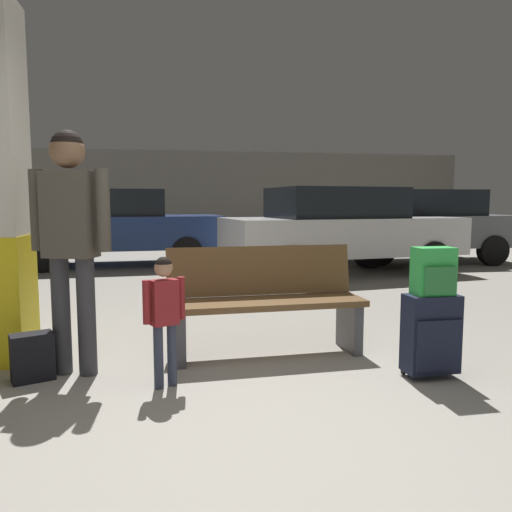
{
  "coord_description": "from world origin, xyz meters",
  "views": [
    {
      "loc": [
        -0.48,
        -2.42,
        1.26
      ],
      "look_at": [
        0.2,
        1.3,
        0.85
      ],
      "focal_mm": 34.92,
      "sensor_mm": 36.0,
      "label": 1
    }
  ],
  "objects_px": {
    "suitcase": "(431,334)",
    "parked_car_far": "(116,225)",
    "child": "(164,308)",
    "parked_car_side": "(416,224)",
    "adult": "(70,226)",
    "backpack_dark_floor": "(32,357)",
    "parked_car_near": "(340,228)",
    "backpack_bright": "(434,272)",
    "bench": "(265,301)"
  },
  "relations": [
    {
      "from": "bench",
      "to": "backpack_bright",
      "type": "height_order",
      "value": "backpack_bright"
    },
    {
      "from": "bench",
      "to": "parked_car_near",
      "type": "height_order",
      "value": "parked_car_near"
    },
    {
      "from": "adult",
      "to": "parked_car_side",
      "type": "bearing_deg",
      "value": 45.41
    },
    {
      "from": "suitcase",
      "to": "adult",
      "type": "height_order",
      "value": "adult"
    },
    {
      "from": "bench",
      "to": "adult",
      "type": "bearing_deg",
      "value": -170.47
    },
    {
      "from": "bench",
      "to": "parked_car_near",
      "type": "xyz_separation_m",
      "value": [
        2.22,
        4.35,
        0.36
      ]
    },
    {
      "from": "parked_car_side",
      "to": "suitcase",
      "type": "bearing_deg",
      "value": -117.15
    },
    {
      "from": "bench",
      "to": "parked_car_side",
      "type": "bearing_deg",
      "value": 52.43
    },
    {
      "from": "parked_car_near",
      "to": "suitcase",
      "type": "bearing_deg",
      "value": -102.81
    },
    {
      "from": "child",
      "to": "parked_car_far",
      "type": "relative_size",
      "value": 0.21
    },
    {
      "from": "suitcase",
      "to": "adult",
      "type": "bearing_deg",
      "value": 167.81
    },
    {
      "from": "adult",
      "to": "parked_car_far",
      "type": "height_order",
      "value": "adult"
    },
    {
      "from": "backpack_bright",
      "to": "parked_car_side",
      "type": "height_order",
      "value": "parked_car_side"
    },
    {
      "from": "backpack_bright",
      "to": "parked_car_side",
      "type": "xyz_separation_m",
      "value": [
        3.33,
        6.49,
        0.03
      ]
    },
    {
      "from": "bench",
      "to": "child",
      "type": "xyz_separation_m",
      "value": [
        -0.83,
        -0.63,
        0.11
      ]
    },
    {
      "from": "backpack_dark_floor",
      "to": "parked_car_far",
      "type": "bearing_deg",
      "value": 90.24
    },
    {
      "from": "suitcase",
      "to": "parked_car_side",
      "type": "height_order",
      "value": "parked_car_side"
    },
    {
      "from": "child",
      "to": "adult",
      "type": "height_order",
      "value": "adult"
    },
    {
      "from": "backpack_dark_floor",
      "to": "parked_car_near",
      "type": "height_order",
      "value": "parked_car_near"
    },
    {
      "from": "suitcase",
      "to": "adult",
      "type": "xyz_separation_m",
      "value": [
        -2.53,
        0.55,
        0.77
      ]
    },
    {
      "from": "backpack_bright",
      "to": "parked_car_near",
      "type": "xyz_separation_m",
      "value": [
        1.17,
        5.14,
        0.03
      ]
    },
    {
      "from": "suitcase",
      "to": "backpack_bright",
      "type": "relative_size",
      "value": 1.78
    },
    {
      "from": "adult",
      "to": "backpack_dark_floor",
      "type": "xyz_separation_m",
      "value": [
        -0.28,
        -0.09,
        -0.92
      ]
    },
    {
      "from": "parked_car_near",
      "to": "child",
      "type": "bearing_deg",
      "value": -121.47
    },
    {
      "from": "backpack_dark_floor",
      "to": "parked_car_near",
      "type": "bearing_deg",
      "value": 49.68
    },
    {
      "from": "bench",
      "to": "backpack_bright",
      "type": "bearing_deg",
      "value": -37.02
    },
    {
      "from": "suitcase",
      "to": "parked_car_near",
      "type": "relative_size",
      "value": 0.14
    },
    {
      "from": "adult",
      "to": "parked_car_side",
      "type": "height_order",
      "value": "adult"
    },
    {
      "from": "suitcase",
      "to": "parked_car_far",
      "type": "xyz_separation_m",
      "value": [
        -2.83,
        7.1,
        0.48
      ]
    },
    {
      "from": "suitcase",
      "to": "parked_car_near",
      "type": "distance_m",
      "value": 5.3
    },
    {
      "from": "child",
      "to": "adult",
      "type": "distance_m",
      "value": 0.93
    },
    {
      "from": "bench",
      "to": "suitcase",
      "type": "distance_m",
      "value": 1.33
    },
    {
      "from": "adult",
      "to": "parked_car_near",
      "type": "bearing_deg",
      "value": 51.18
    },
    {
      "from": "parked_car_side",
      "to": "parked_car_near",
      "type": "xyz_separation_m",
      "value": [
        -2.16,
        -1.35,
        0.0
      ]
    },
    {
      "from": "parked_car_side",
      "to": "parked_car_far",
      "type": "height_order",
      "value": "same"
    },
    {
      "from": "adult",
      "to": "backpack_dark_floor",
      "type": "relative_size",
      "value": 5.2
    },
    {
      "from": "backpack_dark_floor",
      "to": "child",
      "type": "bearing_deg",
      "value": -17.8
    },
    {
      "from": "adult",
      "to": "parked_car_far",
      "type": "relative_size",
      "value": 0.42
    },
    {
      "from": "suitcase",
      "to": "parked_car_near",
      "type": "bearing_deg",
      "value": 77.19
    },
    {
      "from": "child",
      "to": "backpack_dark_floor",
      "type": "height_order",
      "value": "child"
    },
    {
      "from": "bench",
      "to": "child",
      "type": "bearing_deg",
      "value": -142.56
    },
    {
      "from": "child",
      "to": "backpack_dark_floor",
      "type": "xyz_separation_m",
      "value": [
        -0.93,
        0.3,
        -0.39
      ]
    },
    {
      "from": "parked_car_side",
      "to": "parked_car_far",
      "type": "relative_size",
      "value": 0.99
    },
    {
      "from": "parked_car_near",
      "to": "parked_car_far",
      "type": "xyz_separation_m",
      "value": [
        -4.0,
        1.96,
        0.0
      ]
    },
    {
      "from": "parked_car_side",
      "to": "parked_car_far",
      "type": "xyz_separation_m",
      "value": [
        -6.16,
        0.61,
        0.0
      ]
    },
    {
      "from": "parked_car_near",
      "to": "parked_car_far",
      "type": "height_order",
      "value": "same"
    },
    {
      "from": "suitcase",
      "to": "parked_car_side",
      "type": "distance_m",
      "value": 7.31
    },
    {
      "from": "bench",
      "to": "parked_car_side",
      "type": "relative_size",
      "value": 0.39
    },
    {
      "from": "bench",
      "to": "backpack_dark_floor",
      "type": "distance_m",
      "value": 1.81
    },
    {
      "from": "bench",
      "to": "suitcase",
      "type": "xyz_separation_m",
      "value": [
        1.05,
        -0.79,
        -0.12
      ]
    }
  ]
}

